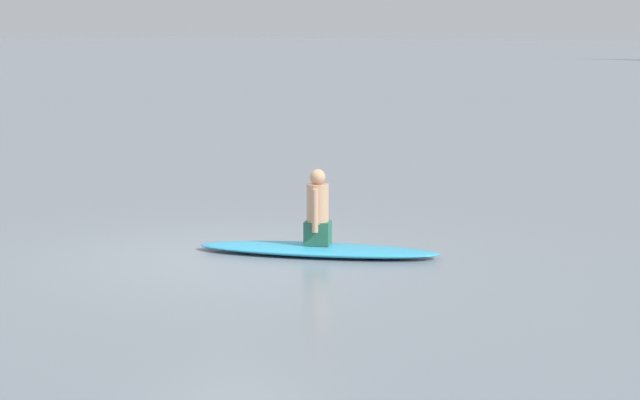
% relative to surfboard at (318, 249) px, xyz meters
% --- Properties ---
extents(ground_plane, '(400.00, 400.00, 0.00)m').
position_rel_surfboard_xyz_m(ground_plane, '(0.65, 0.90, -0.06)').
color(ground_plane, gray).
extents(surfboard, '(3.00, 2.06, 0.13)m').
position_rel_surfboard_xyz_m(surfboard, '(0.00, 0.00, 0.00)').
color(surfboard, '#339EC6').
rests_on(surfboard, ground).
extents(person_paddler, '(0.39, 0.40, 0.94)m').
position_rel_surfboard_xyz_m(person_paddler, '(0.00, -0.00, 0.49)').
color(person_paddler, '#26664C').
rests_on(person_paddler, surfboard).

